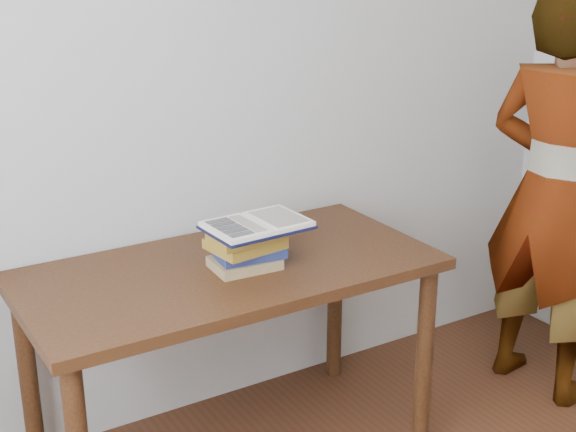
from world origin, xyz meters
TOP-DOWN VIEW (x-y plane):
  - desk at (0.02, 1.38)m, footprint 1.34×0.67m
  - book_stack at (0.06, 1.34)m, footprint 0.24×0.20m
  - open_book at (0.10, 1.34)m, footprint 0.33×0.24m
  - reader at (1.30, 1.17)m, footprint 0.47×0.64m

SIDE VIEW (x-z plane):
  - desk at x=0.02m, z-range 0.26..0.98m
  - book_stack at x=0.06m, z-range 0.72..0.85m
  - reader at x=1.30m, z-range 0.00..1.61m
  - open_book at x=0.10m, z-range 0.85..0.87m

